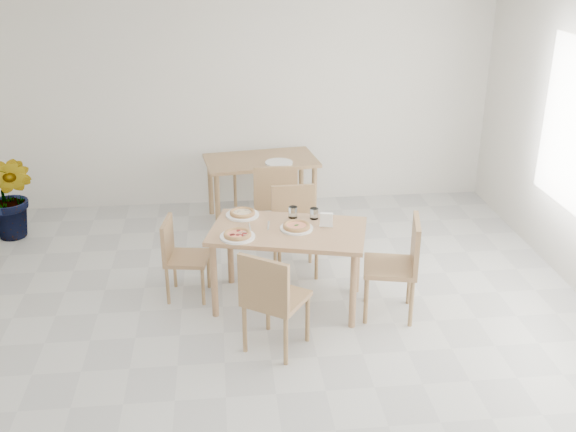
{
  "coord_description": "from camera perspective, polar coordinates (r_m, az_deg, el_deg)",
  "views": [
    {
      "loc": [
        -0.35,
        -4.53,
        3.19
      ],
      "look_at": [
        0.23,
        0.88,
        0.88
      ],
      "focal_mm": 42.0,
      "sensor_mm": 36.0,
      "label": 1
    }
  ],
  "objects": [
    {
      "name": "fork_b",
      "position": [
        6.02,
        -3.26,
        -0.91
      ],
      "size": [
        0.02,
        0.16,
        0.01
      ],
      "primitive_type": "cube",
      "rotation": [
        0.0,
        0.0,
        0.04
      ],
      "color": "silver",
      "rests_on": "main_table"
    },
    {
      "name": "chair_back_n",
      "position": [
        8.55,
        -3.21,
        4.87
      ],
      "size": [
        0.48,
        0.48,
        0.92
      ],
      "rotation": [
        0.0,
        0.0,
        -0.06
      ],
      "color": "#A27851",
      "rests_on": "ground"
    },
    {
      "name": "potted_plant",
      "position": [
        8.01,
        -22.39,
        1.51
      ],
      "size": [
        0.67,
        0.61,
        0.98
      ],
      "primitive_type": "imported",
      "rotation": [
        0.0,
        0.0,
        -0.39
      ],
      "color": "#296A1F",
      "rests_on": "ground"
    },
    {
      "name": "chair_south",
      "position": [
        5.38,
        -1.45,
        -6.77
      ],
      "size": [
        0.62,
        0.62,
        0.9
      ],
      "rotation": [
        0.0,
        0.0,
        2.54
      ],
      "color": "#A27851",
      "rests_on": "ground"
    },
    {
      "name": "plate_margherita",
      "position": [
        5.97,
        0.72,
        -1.05
      ],
      "size": [
        0.29,
        0.29,
        0.02
      ],
      "primitive_type": "cylinder",
      "color": "white",
      "rests_on": "main_table"
    },
    {
      "name": "pizza_mushroom",
      "position": [
        6.25,
        -3.88,
        0.29
      ],
      "size": [
        0.25,
        0.25,
        0.03
      ],
      "rotation": [
        0.0,
        0.0,
        0.08
      ],
      "color": "tan",
      "rests_on": "plate_mushroom"
    },
    {
      "name": "fork_a",
      "position": [
        6.04,
        -1.67,
        -0.81
      ],
      "size": [
        0.04,
        0.2,
        0.01
      ],
      "primitive_type": "cube",
      "rotation": [
        0.0,
        0.0,
        -0.12
      ],
      "color": "silver",
      "rests_on": "main_table"
    },
    {
      "name": "pizza_pepperoni",
      "position": [
        5.81,
        -4.3,
        -1.55
      ],
      "size": [
        0.29,
        0.29,
        0.03
      ],
      "rotation": [
        0.0,
        0.0,
        0.23
      ],
      "color": "tan",
      "rests_on": "plate_pepperoni"
    },
    {
      "name": "chair_east",
      "position": [
        5.97,
        9.49,
        -3.75
      ],
      "size": [
        0.54,
        0.54,
        0.92
      ],
      "rotation": [
        0.0,
        0.0,
        -1.8
      ],
      "color": "#A27851",
      "rests_on": "ground"
    },
    {
      "name": "second_table",
      "position": [
        7.87,
        -2.3,
        4.15
      ],
      "size": [
        1.36,
        0.89,
        0.75
      ],
      "rotation": [
        0.0,
        0.0,
        0.13
      ],
      "color": "#A27851",
      "rests_on": "ground"
    },
    {
      "name": "chair_north",
      "position": [
        6.71,
        0.54,
        -0.61
      ],
      "size": [
        0.44,
        0.44,
        0.86
      ],
      "rotation": [
        0.0,
        0.0,
        0.03
      ],
      "color": "#A27851",
      "rests_on": "ground"
    },
    {
      "name": "plate_pepperoni",
      "position": [
        5.82,
        -4.29,
        -1.75
      ],
      "size": [
        0.3,
        0.3,
        0.02
      ],
      "primitive_type": "cylinder",
      "color": "white",
      "rests_on": "main_table"
    },
    {
      "name": "tumbler_a",
      "position": [
        6.19,
        0.42,
        0.32
      ],
      "size": [
        0.08,
        0.08,
        0.11
      ],
      "primitive_type": "cylinder",
      "color": "white",
      "rests_on": "main_table"
    },
    {
      "name": "tumbler_b",
      "position": [
        6.17,
        2.22,
        0.21
      ],
      "size": [
        0.08,
        0.08,
        0.1
      ],
      "primitive_type": "cylinder",
      "color": "white",
      "rests_on": "main_table"
    },
    {
      "name": "chair_west",
      "position": [
        6.31,
        -9.21,
        -3.09
      ],
      "size": [
        0.43,
        0.43,
        0.77
      ],
      "rotation": [
        0.0,
        0.0,
        1.42
      ],
      "color": "#A27851",
      "rests_on": "ground"
    },
    {
      "name": "plate_empty",
      "position": [
        7.67,
        -0.77,
        4.53
      ],
      "size": [
        0.31,
        0.31,
        0.02
      ],
      "primitive_type": "cylinder",
      "color": "white",
      "rests_on": "second_table"
    },
    {
      "name": "main_table",
      "position": [
        6.01,
        -0.0,
        -1.95
      ],
      "size": [
        1.51,
        1.09,
        0.75
      ],
      "rotation": [
        0.0,
        0.0,
        -0.25
      ],
      "color": "tan",
      "rests_on": "ground"
    },
    {
      "name": "chair_back_s",
      "position": [
        7.25,
        -1.09,
        1.57
      ],
      "size": [
        0.48,
        0.48,
        0.93
      ],
      "rotation": [
        0.0,
        0.0,
        3.1
      ],
      "color": "#A27851",
      "rests_on": "ground"
    },
    {
      "name": "pizza_margherita",
      "position": [
        5.96,
        0.73,
        -0.85
      ],
      "size": [
        0.26,
        0.26,
        0.03
      ],
      "rotation": [
        0.0,
        0.0,
        -0.08
      ],
      "color": "tan",
      "rests_on": "plate_margherita"
    },
    {
      "name": "napkin_holder",
      "position": [
        5.99,
        3.26,
        -0.38
      ],
      "size": [
        0.13,
        0.09,
        0.14
      ],
      "rotation": [
        0.0,
        0.0,
        -0.23
      ],
      "color": "silver",
      "rests_on": "main_table"
    },
    {
      "name": "plate_mushroom",
      "position": [
        6.26,
        -3.87,
        0.09
      ],
      "size": [
        0.31,
        0.31,
        0.02
      ],
      "primitive_type": "cylinder",
      "color": "white",
      "rests_on": "main_table"
    }
  ]
}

